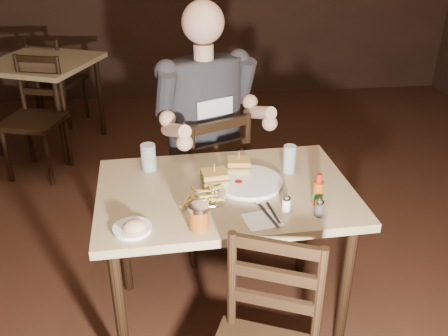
{
  "coord_description": "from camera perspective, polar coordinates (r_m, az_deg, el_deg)",
  "views": [
    {
      "loc": [
        -0.15,
        -1.96,
        1.89
      ],
      "look_at": [
        0.08,
        0.03,
        0.85
      ],
      "focal_mm": 40.0,
      "sensor_mm": 36.0,
      "label": 1
    }
  ],
  "objects": [
    {
      "name": "glass_right",
      "position": [
        2.38,
        7.47,
        1.02
      ],
      "size": [
        0.06,
        0.06,
        0.14
      ],
      "primitive_type": "cylinder",
      "rotation": [
        0.0,
        0.0,
        0.05
      ],
      "color": "silver",
      "rests_on": "main_table"
    },
    {
      "name": "sandwich_right",
      "position": [
        2.35,
        1.73,
        0.73
      ],
      "size": [
        0.11,
        0.1,
        0.09
      ],
      "primitive_type": null,
      "rotation": [
        0.0,
        0.0,
        -0.12
      ],
      "color": "#BE9241",
      "rests_on": "dinner_plate"
    },
    {
      "name": "chair_far",
      "position": [
        2.97,
        -2.17,
        -1.45
      ],
      "size": [
        0.57,
        0.59,
        0.91
      ],
      "primitive_type": null,
      "rotation": [
        0.0,
        0.0,
        3.54
      ],
      "color": "black",
      "rests_on": "ground"
    },
    {
      "name": "glass_left",
      "position": [
        2.41,
        -8.62,
        1.22
      ],
      "size": [
        0.07,
        0.07,
        0.13
      ],
      "primitive_type": "cylinder",
      "rotation": [
        0.0,
        0.0,
        0.05
      ],
      "color": "silver",
      "rests_on": "main_table"
    },
    {
      "name": "fries_pile",
      "position": [
        2.13,
        -2.15,
        -3.13
      ],
      "size": [
        0.26,
        0.18,
        0.04
      ],
      "primitive_type": null,
      "rotation": [
        0.0,
        0.0,
        0.05
      ],
      "color": "#D6BB55",
      "rests_on": "dinner_plate"
    },
    {
      "name": "room_shell",
      "position": [
        2.02,
        -2.07,
        13.41
      ],
      "size": [
        7.0,
        7.0,
        7.0
      ],
      "color": "black",
      "rests_on": "ground"
    },
    {
      "name": "knife",
      "position": [
        2.07,
        4.85,
        -5.19
      ],
      "size": [
        0.07,
        0.23,
        0.01
      ],
      "primitive_type": "cube",
      "rotation": [
        0.0,
        0.0,
        0.24
      ],
      "color": "silver",
      "rests_on": "napkin"
    },
    {
      "name": "napkin",
      "position": [
        2.04,
        4.38,
        -5.96
      ],
      "size": [
        0.16,
        0.16,
        0.0
      ],
      "primitive_type": "cube",
      "rotation": [
        0.0,
        0.0,
        0.2
      ],
      "color": "white",
      "rests_on": "main_table"
    },
    {
      "name": "diner",
      "position": [
        2.71,
        -1.84,
        7.84
      ],
      "size": [
        0.72,
        0.66,
        1.02
      ],
      "primitive_type": null,
      "rotation": [
        0.0,
        0.0,
        0.4
      ],
      "color": "#28282C",
      "rests_on": "chair_far"
    },
    {
      "name": "bg_chair_far",
      "position": [
        5.12,
        -18.33,
        9.55
      ],
      "size": [
        0.54,
        0.56,
        0.86
      ],
      "primitive_type": null,
      "rotation": [
        0.0,
        0.0,
        2.73
      ],
      "color": "black",
      "rests_on": "ground"
    },
    {
      "name": "main_table",
      "position": [
        2.3,
        0.14,
        -4.26
      ],
      "size": [
        1.18,
        0.81,
        0.77
      ],
      "rotation": [
        0.0,
        0.0,
        0.05
      ],
      "color": "tan",
      "rests_on": "ground"
    },
    {
      "name": "pepper_shaker",
      "position": [
        2.08,
        10.84,
        -4.54
      ],
      "size": [
        0.04,
        0.04,
        0.07
      ],
      "primitive_type": null,
      "rotation": [
        0.0,
        0.0,
        0.05
      ],
      "color": "#38332D",
      "rests_on": "main_table"
    },
    {
      "name": "fork",
      "position": [
        2.08,
        5.63,
        -5.12
      ],
      "size": [
        0.03,
        0.17,
        0.01
      ],
      "primitive_type": "cube",
      "rotation": [
        0.0,
        0.0,
        0.13
      ],
      "color": "silver",
      "rests_on": "napkin"
    },
    {
      "name": "ketchup_dollop",
      "position": [
        2.26,
        1.67,
        -1.57
      ],
      "size": [
        0.04,
        0.04,
        0.01
      ],
      "primitive_type": "ellipsoid",
      "rotation": [
        0.0,
        0.0,
        0.05
      ],
      "color": "maroon",
      "rests_on": "dinner_plate"
    },
    {
      "name": "salt_shaker",
      "position": [
        2.09,
        7.13,
        -4.12
      ],
      "size": [
        0.04,
        0.04,
        0.07
      ],
      "primitive_type": null,
      "rotation": [
        0.0,
        0.0,
        0.05
      ],
      "color": "white",
      "rests_on": "main_table"
    },
    {
      "name": "sandwich_left",
      "position": [
        2.24,
        -1.11,
        -0.66
      ],
      "size": [
        0.12,
        0.11,
        0.1
      ],
      "primitive_type": null,
      "rotation": [
        0.0,
        0.0,
        0.12
      ],
      "color": "#BE9241",
      "rests_on": "dinner_plate"
    },
    {
      "name": "side_plate",
      "position": [
        2.0,
        -10.43,
        -6.9
      ],
      "size": [
        0.16,
        0.16,
        0.01
      ],
      "primitive_type": "cylinder",
      "rotation": [
        0.0,
        0.0,
        0.05
      ],
      "color": "white",
      "rests_on": "main_table"
    },
    {
      "name": "dinner_plate",
      "position": [
        2.28,
        2.8,
        -1.74
      ],
      "size": [
        0.32,
        0.32,
        0.02
      ],
      "primitive_type": "cylinder",
      "rotation": [
        0.0,
        0.0,
        0.05
      ],
      "color": "white",
      "rests_on": "main_table"
    },
    {
      "name": "hot_sauce",
      "position": [
        2.14,
        10.71,
        -2.38
      ],
      "size": [
        0.05,
        0.05,
        0.14
      ],
      "primitive_type": null,
      "rotation": [
        0.0,
        0.0,
        0.05
      ],
      "color": "#803A0E",
      "rests_on": "main_table"
    },
    {
      "name": "bg_table",
      "position": [
        4.53,
        -19.98,
        10.4
      ],
      "size": [
        1.05,
        1.05,
        0.77
      ],
      "rotation": [
        0.0,
        0.0,
        -0.39
      ],
      "color": "tan",
      "rests_on": "ground"
    },
    {
      "name": "bread_roll",
      "position": [
        1.96,
        -10.22,
        -6.63
      ],
      "size": [
        0.09,
        0.08,
        0.05
      ],
      "primitive_type": "ellipsoid",
      "rotation": [
        0.0,
        0.0,
        0.05
      ],
      "color": "tan",
      "rests_on": "side_plate"
    },
    {
      "name": "bg_chair_near",
      "position": [
        4.1,
        -20.97,
        5.1
      ],
      "size": [
        0.53,
        0.56,
        0.91
      ],
      "primitive_type": null,
      "rotation": [
        0.0,
        0.0,
        -0.28
      ],
      "color": "black",
      "rests_on": "ground"
    },
    {
      "name": "syrup_dispenser",
      "position": [
        1.96,
        -2.89,
        -5.64
      ],
      "size": [
        0.09,
        0.09,
        0.11
      ],
      "primitive_type": null,
      "rotation": [
        0.0,
        0.0,
        0.05
      ],
      "color": "#803A0E",
      "rests_on": "main_table"
    }
  ]
}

